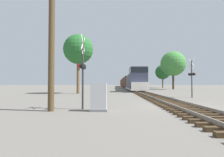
{
  "coord_description": "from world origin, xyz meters",
  "views": [
    {
      "loc": [
        -4.14,
        -12.05,
        1.55
      ],
      "look_at": [
        -4.68,
        10.47,
        2.22
      ],
      "focal_mm": 28.0,
      "sensor_mm": 36.0,
      "label": 1
    }
  ],
  "objects_px": {
    "utility_pole": "(52,23)",
    "tree_mid_background": "(173,64)",
    "crossing_signal_near": "(82,68)",
    "crossing_signal_far": "(192,75)",
    "tree_far_right": "(78,50)",
    "relay_cabinet": "(99,97)",
    "freight_train": "(126,82)",
    "tree_deep_background": "(163,72)"
  },
  "relations": [
    {
      "from": "tree_deep_background",
      "to": "tree_far_right",
      "type": "bearing_deg",
      "value": -121.18
    },
    {
      "from": "freight_train",
      "to": "crossing_signal_near",
      "type": "xyz_separation_m",
      "value": [
        -6.2,
        -61.41,
        0.48
      ]
    },
    {
      "from": "crossing_signal_near",
      "to": "crossing_signal_far",
      "type": "height_order",
      "value": "crossing_signal_near"
    },
    {
      "from": "tree_far_right",
      "to": "crossing_signal_far",
      "type": "bearing_deg",
      "value": -28.4
    },
    {
      "from": "crossing_signal_near",
      "to": "tree_deep_background",
      "type": "bearing_deg",
      "value": 162.18
    },
    {
      "from": "freight_train",
      "to": "tree_far_right",
      "type": "bearing_deg",
      "value": -102.77
    },
    {
      "from": "tree_mid_background",
      "to": "tree_deep_background",
      "type": "bearing_deg",
      "value": 83.92
    },
    {
      "from": "utility_pole",
      "to": "crossing_signal_near",
      "type": "bearing_deg",
      "value": 24.8
    },
    {
      "from": "freight_train",
      "to": "tree_deep_background",
      "type": "xyz_separation_m",
      "value": [
        13.43,
        -5.76,
        3.88
      ]
    },
    {
      "from": "crossing_signal_far",
      "to": "freight_train",
      "type": "bearing_deg",
      "value": -9.14
    },
    {
      "from": "crossing_signal_near",
      "to": "crossing_signal_far",
      "type": "xyz_separation_m",
      "value": [
        10.46,
        8.95,
        -0.03
      ]
    },
    {
      "from": "crossing_signal_far",
      "to": "tree_far_right",
      "type": "xyz_separation_m",
      "value": [
        -14.38,
        7.78,
        4.46
      ]
    },
    {
      "from": "tree_far_right",
      "to": "crossing_signal_near",
      "type": "bearing_deg",
      "value": -76.8
    },
    {
      "from": "crossing_signal_far",
      "to": "tree_deep_background",
      "type": "relative_size",
      "value": 0.49
    },
    {
      "from": "crossing_signal_far",
      "to": "tree_mid_background",
      "type": "xyz_separation_m",
      "value": [
        7.25,
        28.71,
        4.56
      ]
    },
    {
      "from": "freight_train",
      "to": "tree_mid_background",
      "type": "bearing_deg",
      "value": -64.13
    },
    {
      "from": "tree_far_right",
      "to": "tree_deep_background",
      "type": "relative_size",
      "value": 1.08
    },
    {
      "from": "freight_train",
      "to": "utility_pole",
      "type": "height_order",
      "value": "utility_pole"
    },
    {
      "from": "crossing_signal_near",
      "to": "tree_mid_background",
      "type": "bearing_deg",
      "value": 156.42
    },
    {
      "from": "crossing_signal_far",
      "to": "tree_far_right",
      "type": "height_order",
      "value": "tree_far_right"
    },
    {
      "from": "crossing_signal_far",
      "to": "tree_far_right",
      "type": "bearing_deg",
      "value": 47.82
    },
    {
      "from": "relay_cabinet",
      "to": "utility_pole",
      "type": "relative_size",
      "value": 0.16
    },
    {
      "from": "relay_cabinet",
      "to": "tree_deep_background",
      "type": "height_order",
      "value": "tree_deep_background"
    },
    {
      "from": "utility_pole",
      "to": "tree_mid_background",
      "type": "relative_size",
      "value": 0.94
    },
    {
      "from": "tree_far_right",
      "to": "tree_mid_background",
      "type": "relative_size",
      "value": 0.89
    },
    {
      "from": "utility_pole",
      "to": "freight_train",
      "type": "bearing_deg",
      "value": 82.82
    },
    {
      "from": "relay_cabinet",
      "to": "tree_far_right",
      "type": "height_order",
      "value": "tree_far_right"
    },
    {
      "from": "crossing_signal_far",
      "to": "tree_mid_background",
      "type": "distance_m",
      "value": 29.96
    },
    {
      "from": "utility_pole",
      "to": "tree_far_right",
      "type": "xyz_separation_m",
      "value": [
        -2.3,
        17.48,
        1.94
      ]
    },
    {
      "from": "relay_cabinet",
      "to": "tree_deep_background",
      "type": "relative_size",
      "value": 0.18
    },
    {
      "from": "tree_deep_background",
      "to": "crossing_signal_near",
      "type": "bearing_deg",
      "value": -109.43
    },
    {
      "from": "tree_mid_background",
      "to": "freight_train",
      "type": "bearing_deg",
      "value": 115.87
    },
    {
      "from": "crossing_signal_far",
      "to": "relay_cabinet",
      "type": "bearing_deg",
      "value": 121.94
    },
    {
      "from": "freight_train",
      "to": "relay_cabinet",
      "type": "height_order",
      "value": "freight_train"
    },
    {
      "from": "crossing_signal_near",
      "to": "tree_far_right",
      "type": "distance_m",
      "value": 17.75
    },
    {
      "from": "relay_cabinet",
      "to": "utility_pole",
      "type": "distance_m",
      "value": 5.02
    },
    {
      "from": "tree_deep_background",
      "to": "crossing_signal_far",
      "type": "bearing_deg",
      "value": -101.11
    },
    {
      "from": "crossing_signal_far",
      "to": "utility_pole",
      "type": "bearing_deg",
      "value": 114.98
    },
    {
      "from": "freight_train",
      "to": "tree_far_right",
      "type": "xyz_separation_m",
      "value": [
        -10.12,
        -44.68,
        4.91
      ]
    },
    {
      "from": "utility_pole",
      "to": "tree_far_right",
      "type": "distance_m",
      "value": 17.74
    },
    {
      "from": "freight_train",
      "to": "crossing_signal_far",
      "type": "relative_size",
      "value": 19.89
    },
    {
      "from": "relay_cabinet",
      "to": "crossing_signal_far",
      "type": "bearing_deg",
      "value": 45.72
    }
  ]
}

